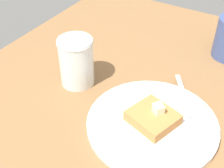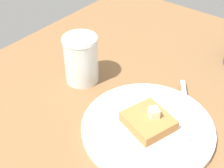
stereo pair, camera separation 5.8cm
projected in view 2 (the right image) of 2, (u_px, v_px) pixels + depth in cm
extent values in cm
cube|color=brown|center=(173.00, 135.00, 55.86)|extent=(92.59, 92.59, 2.37)
cylinder|color=silver|center=(148.00, 127.00, 54.89)|extent=(23.39, 23.39, 1.14)
torus|color=brown|center=(148.00, 127.00, 54.78)|extent=(23.39, 23.39, 0.80)
cube|color=#BC7A3F|center=(148.00, 121.00, 53.90)|extent=(9.10, 9.46, 1.99)
cube|color=#F1F1C8|center=(154.00, 113.00, 52.83)|extent=(2.32, 2.37, 1.77)
cube|color=silver|center=(185.00, 97.00, 60.16)|extent=(8.85, 6.24, 0.36)
cube|color=silver|center=(188.00, 120.00, 55.20)|extent=(3.55, 3.38, 0.36)
cube|color=silver|center=(195.00, 133.00, 52.81)|extent=(2.85, 2.02, 0.36)
cube|color=silver|center=(191.00, 133.00, 52.85)|extent=(2.85, 2.02, 0.36)
cube|color=silver|center=(188.00, 133.00, 52.89)|extent=(2.85, 2.02, 0.36)
cube|color=silver|center=(185.00, 133.00, 52.93)|extent=(2.85, 2.02, 0.36)
cylinder|color=#431E06|center=(82.00, 68.00, 64.86)|extent=(6.41, 6.41, 5.66)
cylinder|color=silver|center=(81.00, 59.00, 63.45)|extent=(6.97, 6.97, 10.16)
torus|color=silver|center=(80.00, 40.00, 60.54)|extent=(7.19, 7.19, 0.50)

